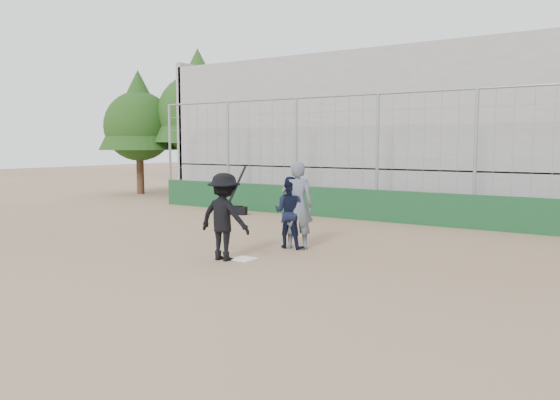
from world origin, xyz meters
The scene contains 10 objects.
ground centered at (0.00, 0.00, 0.00)m, with size 90.00×90.00×0.00m, color brown.
home_plate centered at (0.00, 0.00, 0.01)m, with size 0.44×0.44×0.02m, color white.
backstop centered at (0.00, 7.00, 0.96)m, with size 18.10×0.25×4.04m.
bleachers centered at (0.00, 11.95, 2.92)m, with size 20.25×6.70×6.98m.
tree_left centered at (-11.00, 11.00, 4.39)m, with size 4.48×4.48×7.00m.
tree_right centered at (-13.50, 9.50, 3.76)m, with size 3.84×3.84×6.00m.
batter_at_plate centered at (-0.32, -0.25, 0.92)m, with size 1.21×0.80×1.98m.
catcher_crouched centered at (0.14, 1.60, 0.57)m, with size 0.83×0.65×1.14m.
umpire centered at (0.31, 1.65, 0.92)m, with size 0.75×0.49×1.85m, color #535D69.
equipment_bag centered at (-4.64, 5.79, 0.14)m, with size 0.71×0.48×0.32m.
Camera 1 is at (6.87, -9.10, 2.44)m, focal length 35.00 mm.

